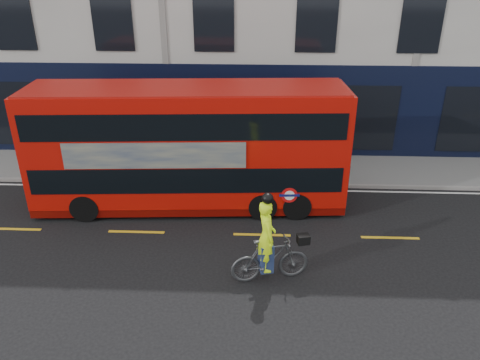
{
  "coord_description": "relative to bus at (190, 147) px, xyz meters",
  "views": [
    {
      "loc": [
        3.85,
        -11.07,
        7.91
      ],
      "look_at": [
        3.26,
        2.53,
        1.41
      ],
      "focal_mm": 35.0,
      "sensor_mm": 36.0,
      "label": 1
    }
  ],
  "objects": [
    {
      "name": "bus",
      "position": [
        0.0,
        0.0,
        0.0
      ],
      "size": [
        10.58,
        3.01,
        4.21
      ],
      "rotation": [
        0.0,
        0.0,
        0.06
      ],
      "color": "#BA0E07",
      "rests_on": "ground"
    },
    {
      "name": "cyclist",
      "position": [
        2.64,
        -4.18,
        -1.28
      ],
      "size": [
        2.2,
        1.07,
        2.63
      ],
      "rotation": [
        0.0,
        0.0,
        0.23
      ],
      "color": "#45484A",
      "rests_on": "ground"
    },
    {
      "name": "pavement",
      "position": [
        -1.54,
        3.06,
        -2.1
      ],
      "size": [
        60.0,
        3.0,
        0.12
      ],
      "primitive_type": "cube",
      "color": "slate",
      "rests_on": "ground"
    },
    {
      "name": "ground",
      "position": [
        -1.54,
        -3.44,
        -2.16
      ],
      "size": [
        120.0,
        120.0,
        0.0
      ],
      "primitive_type": "plane",
      "color": "black",
      "rests_on": "ground"
    },
    {
      "name": "road_edge_line",
      "position": [
        -1.54,
        1.26,
        -2.16
      ],
      "size": [
        58.0,
        0.1,
        0.01
      ],
      "primitive_type": "cube",
      "color": "silver",
      "rests_on": "ground"
    },
    {
      "name": "lane_dashes",
      "position": [
        -1.54,
        -1.94,
        -2.16
      ],
      "size": [
        58.0,
        0.12,
        0.01
      ],
      "primitive_type": null,
      "color": "gold",
      "rests_on": "ground"
    },
    {
      "name": "kerb",
      "position": [
        -1.54,
        1.56,
        -2.1
      ],
      "size": [
        60.0,
        0.12,
        0.13
      ],
      "primitive_type": "cube",
      "color": "gray",
      "rests_on": "ground"
    }
  ]
}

